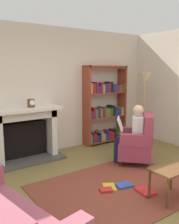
{
  "coord_description": "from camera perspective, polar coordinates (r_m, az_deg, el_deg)",
  "views": [
    {
      "loc": [
        -2.36,
        -2.32,
        1.79
      ],
      "look_at": [
        0.1,
        1.2,
        1.05
      ],
      "focal_mm": 39.38,
      "sensor_mm": 36.0,
      "label": 1
    }
  ],
  "objects": [
    {
      "name": "fireplace",
      "position": [
        5.06,
        -14.79,
        -4.52
      ],
      "size": [
        1.4,
        0.64,
        1.07
      ],
      "color": "#4C4742",
      "rests_on": "ground"
    },
    {
      "name": "side_wall_right",
      "position": [
        6.16,
        19.63,
        5.13
      ],
      "size": [
        0.1,
        5.2,
        2.7
      ],
      "primitive_type": "cube",
      "color": "beige",
      "rests_on": "ground"
    },
    {
      "name": "bookshelf",
      "position": [
        6.01,
        3.57,
        1.3
      ],
      "size": [
        1.13,
        0.32,
        1.89
      ],
      "color": "brown",
      "rests_on": "ground"
    },
    {
      "name": "seated_reader",
      "position": [
        4.78,
        9.87,
        -4.53
      ],
      "size": [
        0.58,
        0.58,
        1.14
      ],
      "rotation": [
        0.0,
        0.0,
        3.93
      ],
      "color": "silver",
      "rests_on": "ground"
    },
    {
      "name": "area_rug",
      "position": [
        3.95,
        6.59,
        -17.14
      ],
      "size": [
        2.4,
        1.8,
        0.01
      ],
      "primitive_type": "cube",
      "color": "brown",
      "rests_on": "ground"
    },
    {
      "name": "back_wall",
      "position": [
        5.43,
        -9.09,
        5.01
      ],
      "size": [
        5.6,
        0.1,
        2.7
      ],
      "primitive_type": "cube",
      "color": "beige",
      "rests_on": "ground"
    },
    {
      "name": "scattered_books",
      "position": [
        3.9,
        8.32,
        -17.16
      ],
      "size": [
        0.69,
        0.71,
        0.04
      ],
      "color": "red",
      "rests_on": "area_rug"
    },
    {
      "name": "side_table",
      "position": [
        3.66,
        18.26,
        -13.3
      ],
      "size": [
        0.56,
        0.39,
        0.46
      ],
      "color": "brown",
      "rests_on": "ground"
    },
    {
      "name": "floor_lamp",
      "position": [
        5.7,
        12.68,
        6.27
      ],
      "size": [
        0.32,
        0.32,
        1.73
      ],
      "color": "#B7933F",
      "rests_on": "ground"
    },
    {
      "name": "armchair_reading",
      "position": [
        4.83,
        11.2,
        -6.83
      ],
      "size": [
        0.89,
        0.89,
        0.97
      ],
      "rotation": [
        0.0,
        0.0,
        3.93
      ],
      "color": "#331E14",
      "rests_on": "ground"
    },
    {
      "name": "ground",
      "position": [
        3.76,
        9.78,
        -18.8
      ],
      "size": [
        14.0,
        14.0,
        0.0
      ],
      "primitive_type": "plane",
      "color": "olive"
    },
    {
      "name": "mantel_clock",
      "position": [
        4.89,
        -13.42,
        2.02
      ],
      "size": [
        0.14,
        0.14,
        0.16
      ],
      "color": "brown",
      "rests_on": "fireplace"
    }
  ]
}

